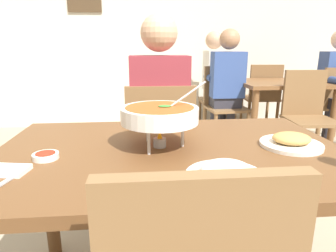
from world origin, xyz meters
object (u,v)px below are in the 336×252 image
chair_bg_left (224,95)px  chair_bg_right (335,101)px  dining_table_far (281,93)px  chair_bg_middle (224,100)px  chair_bg_window (262,94)px  patron_bg_left (216,77)px  patron_bg_middle (226,81)px  appetizer_plate (291,141)px  chair_bg_corner (307,111)px  chair_diner_main (160,144)px  sauce_dish (46,156)px  dining_table_main (171,172)px  rice_plate (226,173)px  diner_main (159,107)px  curry_bowl (160,115)px

chair_bg_left → chair_bg_right: 1.29m
dining_table_far → chair_bg_middle: chair_bg_middle is taller
chair_bg_left → chair_bg_window: 0.54m
patron_bg_left → patron_bg_middle: size_ratio=1.00×
dining_table_far → chair_bg_right: chair_bg_right is taller
appetizer_plate → chair_bg_corner: 1.94m
chair_diner_main → chair_bg_left: same height
dining_table_far → chair_bg_middle: 0.67m
chair_diner_main → sauce_dish: bearing=-119.5°
chair_bg_left → chair_bg_corner: 1.19m
dining_table_main → chair_bg_right: size_ratio=1.50×
dining_table_main → rice_plate: bearing=-65.2°
diner_main → chair_bg_window: (1.51, 1.94, -0.24)m
chair_bg_corner → patron_bg_middle: patron_bg_middle is taller
patron_bg_middle → rice_plate: bearing=-106.2°
dining_table_far → chair_bg_left: chair_bg_left is taller
chair_bg_window → patron_bg_left: patron_bg_left is taller
appetizer_plate → chair_bg_corner: size_ratio=0.27×
diner_main → dining_table_main: bearing=-90.0°
chair_diner_main → chair_bg_left: bearing=63.4°
chair_bg_left → chair_bg_middle: size_ratio=1.00×
chair_bg_right → patron_bg_left: size_ratio=0.69×
sauce_dish → patron_bg_middle: size_ratio=0.07×
dining_table_main → appetizer_plate: 0.49m
rice_plate → sauce_dish: (-0.59, 0.22, -0.01)m
chair_diner_main → chair_bg_window: (1.51, 1.97, 0.00)m
dining_table_main → rice_plate: size_ratio=5.63×
patron_bg_middle → sauce_dish: bearing=-120.1°
dining_table_main → sauce_dish: size_ratio=15.01×
dining_table_far → patron_bg_left: patron_bg_left is taller
patron_bg_left → chair_bg_left: bearing=-6.2°
chair_diner_main → chair_bg_middle: size_ratio=1.00×
dining_table_main → dining_table_far: size_ratio=1.35×
curry_bowl → sauce_dish: curry_bowl is taller
appetizer_plate → dining_table_far: appetizer_plate is taller
chair_diner_main → patron_bg_middle: size_ratio=0.69×
chair_bg_middle → chair_bg_left: bearing=73.7°
diner_main → chair_bg_corner: 1.75m
chair_diner_main → appetizer_plate: chair_diner_main is taller
appetizer_plate → sauce_dish: (-0.93, -0.05, -0.01)m
patron_bg_middle → chair_diner_main: bearing=-120.4°
dining_table_main → chair_bg_left: (0.97, 2.67, -0.13)m
sauce_dish → chair_bg_right: bearing=39.8°
chair_diner_main → chair_bg_middle: same height
diner_main → sauce_dish: diner_main is taller
chair_diner_main → chair_bg_left: (0.97, 1.94, 0.00)m
curry_bowl → patron_bg_middle: size_ratio=0.25×
chair_bg_middle → chair_bg_corner: (0.66, -0.65, 0.00)m
dining_table_main → patron_bg_middle: bearing=68.7°
chair_bg_corner → dining_table_main: bearing=-133.2°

